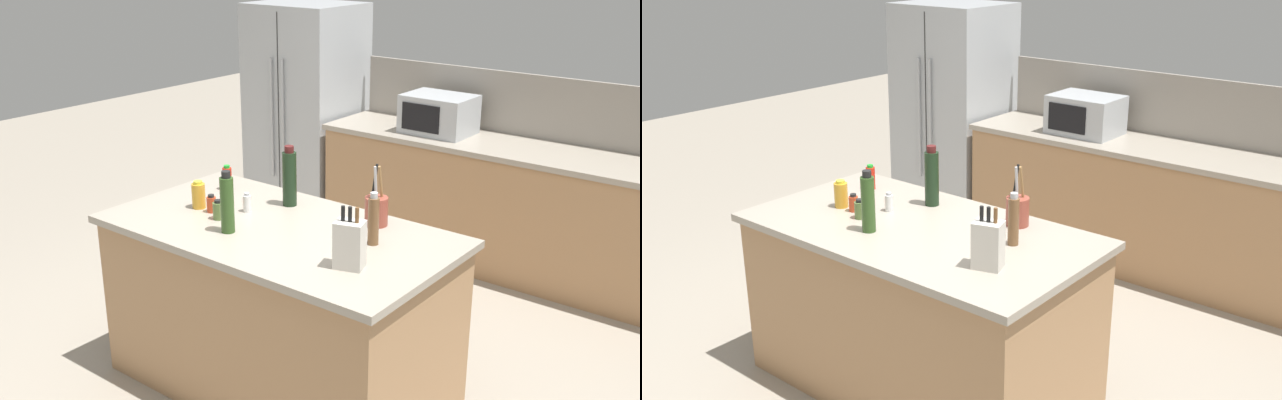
% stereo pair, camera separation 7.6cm
% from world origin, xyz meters
% --- Properties ---
extents(ground_plane, '(14.00, 14.00, 0.00)m').
position_xyz_m(ground_plane, '(0.00, 0.00, 0.00)').
color(ground_plane, gray).
extents(back_counter_run, '(2.93, 0.66, 0.94)m').
position_xyz_m(back_counter_run, '(0.30, 2.20, 0.47)').
color(back_counter_run, '#A87C54').
rests_on(back_counter_run, ground_plane).
extents(wall_backsplash, '(2.89, 0.03, 0.46)m').
position_xyz_m(wall_backsplash, '(0.30, 2.52, 1.17)').
color(wall_backsplash, gray).
rests_on(wall_backsplash, back_counter_run).
extents(kitchen_island, '(1.83, 0.99, 0.94)m').
position_xyz_m(kitchen_island, '(0.00, 0.00, 0.47)').
color(kitchen_island, '#A87C54').
rests_on(kitchen_island, ground_plane).
extents(refrigerator, '(0.86, 0.75, 1.82)m').
position_xyz_m(refrigerator, '(-1.63, 2.25, 0.91)').
color(refrigerator, '#ADB2B7').
rests_on(refrigerator, ground_plane).
extents(microwave, '(0.50, 0.39, 0.29)m').
position_xyz_m(microwave, '(-0.31, 2.20, 1.08)').
color(microwave, '#ADB2B7').
rests_on(microwave, back_counter_run).
extents(knife_block, '(0.15, 0.13, 0.29)m').
position_xyz_m(knife_block, '(0.57, -0.17, 1.05)').
color(knife_block, beige).
rests_on(knife_block, kitchen_island).
extents(utensil_crock, '(0.12, 0.12, 0.32)m').
position_xyz_m(utensil_crock, '(0.37, 0.34, 1.02)').
color(utensil_crock, brown).
rests_on(utensil_crock, kitchen_island).
extents(spice_jar_oregano, '(0.06, 0.06, 0.11)m').
position_xyz_m(spice_jar_oregano, '(-0.32, -0.10, 0.99)').
color(spice_jar_oregano, '#567038').
rests_on(spice_jar_oregano, kitchen_island).
extents(honey_jar, '(0.07, 0.07, 0.15)m').
position_xyz_m(honey_jar, '(-0.53, -0.04, 1.01)').
color(honey_jar, gold).
rests_on(honey_jar, kitchen_island).
extents(spice_jar_paprika, '(0.05, 0.05, 0.10)m').
position_xyz_m(spice_jar_paprika, '(-0.43, -0.05, 0.99)').
color(spice_jar_paprika, '#B73D1E').
rests_on(spice_jar_paprika, kitchen_island).
extents(salt_shaker, '(0.04, 0.04, 0.11)m').
position_xyz_m(salt_shaker, '(-0.28, 0.07, 0.99)').
color(salt_shaker, silver).
rests_on(salt_shaker, kitchen_island).
extents(pepper_grinder, '(0.05, 0.05, 0.26)m').
position_xyz_m(pepper_grinder, '(0.51, 0.12, 1.06)').
color(pepper_grinder, brown).
rests_on(pepper_grinder, kitchen_island).
extents(olive_oil_bottle, '(0.07, 0.07, 0.32)m').
position_xyz_m(olive_oil_bottle, '(-0.16, -0.20, 1.09)').
color(olive_oil_bottle, '#2D4C1E').
rests_on(olive_oil_bottle, kitchen_island).
extents(hot_sauce_bottle, '(0.05, 0.05, 0.15)m').
position_xyz_m(hot_sauce_bottle, '(-0.63, 0.27, 1.01)').
color(hot_sauce_bottle, red).
rests_on(hot_sauce_bottle, kitchen_island).
extents(wine_bottle, '(0.08, 0.08, 0.34)m').
position_xyz_m(wine_bottle, '(-0.17, 0.29, 1.10)').
color(wine_bottle, black).
rests_on(wine_bottle, kitchen_island).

